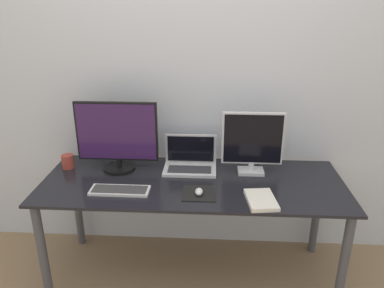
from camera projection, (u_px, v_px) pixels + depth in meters
name	position (u px, v px, depth m)	size (l,w,h in m)	color
wall_back	(196.00, 83.00, 2.55)	(7.00, 0.05, 2.50)	silver
desk	(193.00, 195.00, 2.39)	(1.89, 0.72, 0.72)	black
monitor_left	(117.00, 136.00, 2.42)	(0.53, 0.21, 0.46)	black
monitor_right	(253.00, 142.00, 2.38)	(0.39, 0.12, 0.41)	silver
laptop	(190.00, 161.00, 2.50)	(0.35, 0.22, 0.22)	silver
keyboard	(120.00, 190.00, 2.22)	(0.35, 0.13, 0.02)	silver
mousepad	(199.00, 193.00, 2.20)	(0.19, 0.19, 0.00)	black
mouse	(199.00, 192.00, 2.17)	(0.04, 0.07, 0.04)	silver
book	(261.00, 200.00, 2.11)	(0.18, 0.25, 0.02)	silver
mug	(68.00, 161.00, 2.51)	(0.08, 0.08, 0.09)	#99382D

